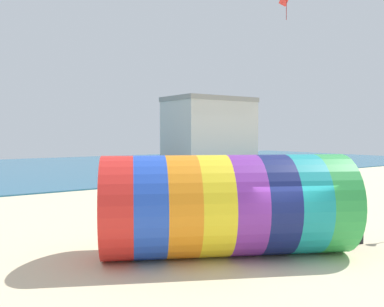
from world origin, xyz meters
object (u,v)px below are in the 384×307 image
(bystander_near_water, at_px, (150,195))
(bystander_mid_beach, at_px, (187,182))
(giant_inflatable_tube, at_px, (227,205))
(kite_handler, at_px, (360,220))

(bystander_near_water, height_order, bystander_mid_beach, bystander_mid_beach)
(giant_inflatable_tube, xyz_separation_m, bystander_mid_beach, (6.74, 12.18, -0.80))
(giant_inflatable_tube, bearing_deg, bystander_mid_beach, 61.03)
(kite_handler, bearing_deg, bystander_mid_beach, 83.11)
(kite_handler, height_order, bystander_mid_beach, bystander_mid_beach)
(giant_inflatable_tube, distance_m, bystander_mid_beach, 13.95)
(kite_handler, distance_m, bystander_mid_beach, 14.02)
(bystander_near_water, xyz_separation_m, bystander_mid_beach, (4.66, 3.25, 0.13))
(bystander_near_water, bearing_deg, bystander_mid_beach, 34.88)
(bystander_near_water, bearing_deg, giant_inflatable_tube, -103.15)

